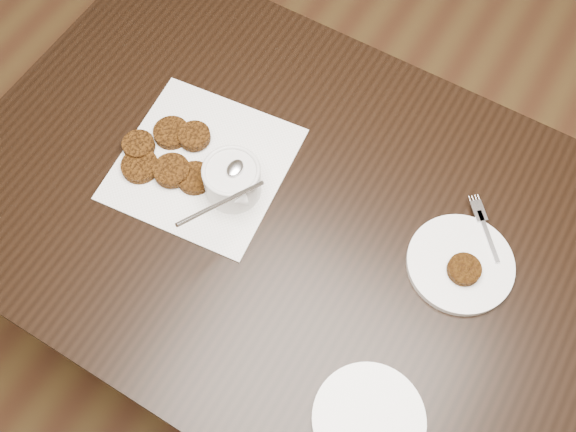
% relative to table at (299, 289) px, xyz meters
% --- Properties ---
extents(floor, '(4.00, 4.00, 0.00)m').
position_rel_table_xyz_m(floor, '(0.07, -0.10, -0.38)').
color(floor, brown).
rests_on(floor, ground).
extents(table, '(1.29, 0.83, 0.75)m').
position_rel_table_xyz_m(table, '(0.00, 0.00, 0.00)').
color(table, black).
rests_on(table, floor).
extents(napkin, '(0.33, 0.33, 0.00)m').
position_rel_table_xyz_m(napkin, '(-0.22, 0.00, 0.38)').
color(napkin, white).
rests_on(napkin, table).
extents(sauce_ramekin, '(0.17, 0.17, 0.14)m').
position_rel_table_xyz_m(sauce_ramekin, '(-0.14, -0.02, 0.45)').
color(sauce_ramekin, silver).
rests_on(sauce_ramekin, napkin).
extents(patty_cluster, '(0.24, 0.24, 0.02)m').
position_rel_table_xyz_m(patty_cluster, '(-0.27, -0.02, 0.39)').
color(patty_cluster, '#5E320C').
rests_on(patty_cluster, napkin).
extents(plate_with_patty, '(0.26, 0.26, 0.03)m').
position_rel_table_xyz_m(plate_with_patty, '(0.28, 0.06, 0.39)').
color(plate_with_patty, white).
rests_on(plate_with_patty, table).
extents(plate_empty, '(0.23, 0.23, 0.01)m').
position_rel_table_xyz_m(plate_empty, '(0.27, -0.25, 0.38)').
color(plate_empty, white).
rests_on(plate_empty, table).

